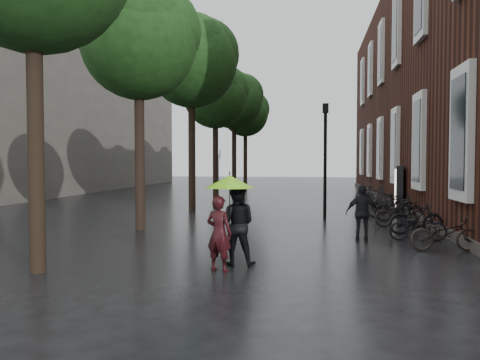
% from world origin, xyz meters
% --- Properties ---
extents(ground, '(120.00, 120.00, 0.00)m').
position_xyz_m(ground, '(0.00, 0.00, 0.00)').
color(ground, black).
extents(brick_building, '(10.20, 33.20, 12.00)m').
position_xyz_m(brick_building, '(10.47, 19.46, 5.99)').
color(brick_building, '#38160F').
rests_on(brick_building, ground).
extents(bg_building, '(16.00, 30.00, 14.00)m').
position_xyz_m(bg_building, '(-22.00, 28.00, 7.00)').
color(bg_building, '#47423D').
rests_on(bg_building, ground).
extents(street_trees, '(4.33, 34.03, 8.91)m').
position_xyz_m(street_trees, '(-3.99, 15.91, 6.34)').
color(street_trees, black).
rests_on(street_trees, ground).
extents(person_burgundy, '(0.66, 0.54, 1.56)m').
position_xyz_m(person_burgundy, '(-0.39, 1.68, 0.78)').
color(person_burgundy, black).
rests_on(person_burgundy, ground).
extents(person_black, '(0.90, 0.72, 1.78)m').
position_xyz_m(person_black, '(-0.13, 2.28, 0.89)').
color(person_black, black).
rests_on(person_black, ground).
extents(lime_umbrella, '(1.03, 1.03, 1.53)m').
position_xyz_m(lime_umbrella, '(-0.21, 1.93, 1.83)').
color(lime_umbrella, black).
rests_on(lime_umbrella, ground).
extents(pedestrian_walking, '(0.96, 0.45, 1.60)m').
position_xyz_m(pedestrian_walking, '(2.92, 5.87, 0.80)').
color(pedestrian_walking, black).
rests_on(pedestrian_walking, ground).
extents(parked_bicycles, '(2.16, 14.92, 1.04)m').
position_xyz_m(parked_bicycles, '(4.62, 11.71, 0.48)').
color(parked_bicycles, black).
rests_on(parked_bicycles, ground).
extents(ad_lightbox, '(0.31, 1.36, 2.05)m').
position_xyz_m(ad_lightbox, '(5.30, 13.73, 1.03)').
color(ad_lightbox, black).
rests_on(ad_lightbox, ground).
extents(lamp_post, '(0.23, 0.23, 4.50)m').
position_xyz_m(lamp_post, '(2.01, 10.85, 2.73)').
color(lamp_post, black).
rests_on(lamp_post, ground).
extents(cycle_sign, '(0.15, 0.53, 2.90)m').
position_xyz_m(cycle_sign, '(-3.54, 17.51, 1.91)').
color(cycle_sign, '#262628').
rests_on(cycle_sign, ground).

